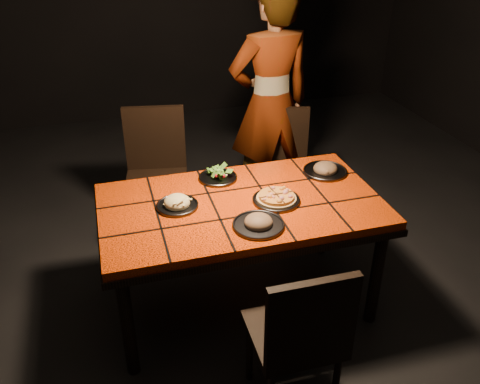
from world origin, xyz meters
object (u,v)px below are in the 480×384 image
object	(u,v)px
chair_near	(301,334)
plate_pasta	(177,204)
chair_far_left	(156,166)
chair_far_right	(282,160)
diner	(270,104)
dining_table	(241,214)
plate_pizza	(276,199)

from	to	relation	value
chair_near	plate_pasta	xyz separation A→B (m)	(-0.40, 0.89, 0.25)
chair_far_left	chair_far_right	size ratio (longest dim) A/B	1.08
chair_near	diner	size ratio (longest dim) A/B	0.50
dining_table	chair_far_left	world-z (taller)	chair_far_left
dining_table	plate_pasta	xyz separation A→B (m)	(-0.36, 0.05, 0.10)
dining_table	chair_far_right	bearing A→B (deg)	56.54
chair_far_left	diner	size ratio (longest dim) A/B	0.54
chair_near	chair_far_left	xyz separation A→B (m)	(-0.41, 1.82, 0.04)
diner	plate_pasta	world-z (taller)	diner
plate_pizza	dining_table	bearing A→B (deg)	166.11
chair_far_right	chair_far_left	bearing A→B (deg)	-170.94
chair_far_right	chair_near	bearing A→B (deg)	-93.26
chair_near	plate_pizza	distance (m)	0.85
plate_pasta	plate_pizza	bearing A→B (deg)	-9.72
dining_table	chair_near	bearing A→B (deg)	-87.32
chair_near	chair_far_right	xyz separation A→B (m)	(0.55, 1.74, 0.00)
plate_pasta	chair_far_right	bearing A→B (deg)	41.62
diner	chair_far_left	bearing A→B (deg)	0.47
chair_near	diner	bearing A→B (deg)	-104.22
chair_far_right	plate_pizza	size ratio (longest dim) A/B	3.31
diner	plate_pasta	size ratio (longest dim) A/B	7.66
chair_near	diner	xyz separation A→B (m)	(0.50, 1.92, 0.39)
chair_far_left	chair_far_right	distance (m)	0.96
dining_table	diner	distance (m)	1.23
dining_table	plate_pasta	distance (m)	0.38
dining_table	plate_pasta	size ratio (longest dim) A/B	6.79
chair_far_left	chair_far_right	world-z (taller)	chair_far_left
chair_far_left	plate_pasta	bearing A→B (deg)	-79.43
diner	plate_pizza	world-z (taller)	diner
diner	dining_table	bearing A→B (deg)	57.33
chair_far_right	plate_pasta	world-z (taller)	chair_far_right
chair_far_left	diner	xyz separation A→B (m)	(0.91, 0.10, 0.35)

